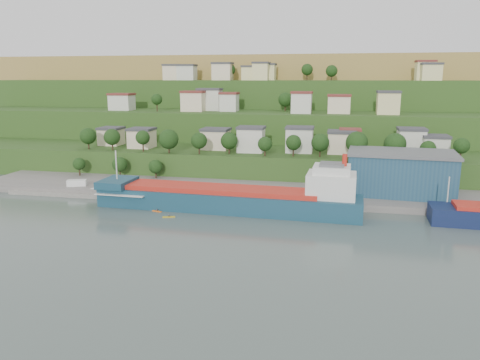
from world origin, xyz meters
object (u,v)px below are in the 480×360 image
(cargo_ship_near, at_px, (235,200))
(caravan, at_px, (77,184))
(warehouse, at_px, (400,173))
(kayak_orange, at_px, (157,211))

(cargo_ship_near, height_order, caravan, cargo_ship_near)
(warehouse, relative_size, kayak_orange, 10.93)
(cargo_ship_near, bearing_deg, caravan, 171.13)
(caravan, bearing_deg, warehouse, -14.08)
(warehouse, relative_size, caravan, 5.44)
(warehouse, bearing_deg, kayak_orange, -153.67)
(kayak_orange, bearing_deg, cargo_ship_near, 28.64)
(caravan, distance_m, kayak_orange, 37.61)
(cargo_ship_near, xyz_separation_m, caravan, (-54.80, 10.74, -0.45))
(cargo_ship_near, bearing_deg, warehouse, 27.12)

